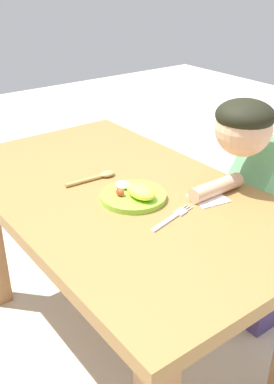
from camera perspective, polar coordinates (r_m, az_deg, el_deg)
The scene contains 7 objects.
ground_plane at distance 1.90m, azimuth -1.94°, elevation -18.95°, with size 8.00×8.00×0.00m, color beige.
dining_table at distance 1.53m, azimuth -2.28°, elevation -3.56°, with size 1.30×0.76×0.70m.
plate at distance 1.40m, azimuth -0.27°, elevation -0.31°, with size 0.21×0.21×0.06m.
fork at distance 1.31m, azimuth 4.58°, elevation -3.30°, with size 0.06×0.19×0.01m.
spoon at distance 1.55m, azimuth -5.03°, elevation 1.97°, with size 0.04×0.19×0.02m.
person at distance 1.66m, azimuth 14.64°, elevation -1.88°, with size 0.19×0.46×1.00m.
napkin at distance 1.43m, azimuth 9.17°, elevation -0.79°, with size 0.10×0.11×0.00m, color white.
Camera 1 is at (1.08, -0.74, 1.37)m, focal length 41.51 mm.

